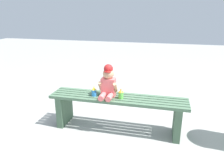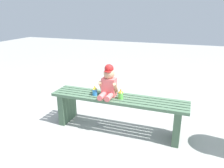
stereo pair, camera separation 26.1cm
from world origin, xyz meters
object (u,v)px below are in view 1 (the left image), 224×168
Objects in this scene: park_bench at (118,107)px; child_figure at (108,83)px; sippy_cup_right at (121,94)px; sippy_cup_left at (94,92)px.

child_figure is at bearing -176.33° from park_bench.
child_figure reaches higher than park_bench.
child_figure is 3.26× the size of sippy_cup_right.
sippy_cup_left and sippy_cup_right have the same top height.
sippy_cup_left is (-0.17, -0.03, -0.12)m from child_figure.
park_bench is 0.34m from child_figure.
sippy_cup_right is at bearing -39.28° from park_bench.
child_figure is at bearing 10.34° from sippy_cup_left.
sippy_cup_right is at bearing 0.00° from sippy_cup_left.
sippy_cup_left is at bearing -169.66° from child_figure.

